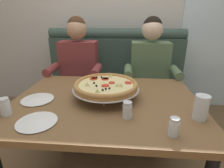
# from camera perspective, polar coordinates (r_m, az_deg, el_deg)

# --- Properties ---
(back_wall_with_window) EXTENTS (6.00, 0.12, 2.80)m
(back_wall_with_window) POSITION_cam_1_polar(r_m,az_deg,el_deg) (2.64, 1.93, 23.76)
(back_wall_with_window) COLOR beige
(back_wall_with_window) RESTS_ON ground_plane
(booth_bench) EXTENTS (1.73, 0.78, 1.13)m
(booth_bench) POSITION_cam_1_polar(r_m,az_deg,el_deg) (2.24, 0.86, -1.94)
(booth_bench) COLOR #384C42
(booth_bench) RESTS_ON ground_plane
(dining_table) EXTENTS (1.28, 0.96, 0.73)m
(dining_table) POSITION_cam_1_polar(r_m,az_deg,el_deg) (1.28, -2.06, -8.22)
(dining_table) COLOR brown
(dining_table) RESTS_ON ground_plane
(diner_left) EXTENTS (0.54, 0.64, 1.27)m
(diner_left) POSITION_cam_1_polar(r_m,az_deg,el_deg) (1.95, -11.11, 3.86)
(diner_left) COLOR #2D3342
(diner_left) RESTS_ON ground_plane
(diner_right) EXTENTS (0.54, 0.64, 1.27)m
(diner_right) POSITION_cam_1_polar(r_m,az_deg,el_deg) (1.90, 12.14, 3.27)
(diner_right) COLOR #2D3342
(diner_right) RESTS_ON ground_plane
(pizza) EXTENTS (0.47, 0.47, 0.13)m
(pizza) POSITION_cam_1_polar(r_m,az_deg,el_deg) (1.24, -1.83, -0.47)
(pizza) COLOR silver
(pizza) RESTS_ON dining_table
(shaker_pepper_flakes) EXTENTS (0.06, 0.06, 0.11)m
(shaker_pepper_flakes) POSITION_cam_1_polar(r_m,az_deg,el_deg) (1.21, -31.05, -6.63)
(shaker_pepper_flakes) COLOR white
(shaker_pepper_flakes) RESTS_ON dining_table
(shaker_parmesan) EXTENTS (0.06, 0.06, 0.10)m
(shaker_parmesan) POSITION_cam_1_polar(r_m,az_deg,el_deg) (1.02, 4.94, -8.64)
(shaker_parmesan) COLOR white
(shaker_parmesan) RESTS_ON dining_table
(shaker_oregano) EXTENTS (0.05, 0.05, 0.10)m
(shaker_oregano) POSITION_cam_1_polar(r_m,az_deg,el_deg) (0.93, 19.23, -13.24)
(shaker_oregano) COLOR white
(shaker_oregano) RESTS_ON dining_table
(plate_near_left) EXTENTS (0.22, 0.22, 0.02)m
(plate_near_left) POSITION_cam_1_polar(r_m,az_deg,el_deg) (1.34, -22.83, -4.35)
(plate_near_left) COLOR white
(plate_near_left) RESTS_ON dining_table
(plate_near_right) EXTENTS (0.22, 0.22, 0.02)m
(plate_near_right) POSITION_cam_1_polar(r_m,az_deg,el_deg) (1.07, -23.02, -10.82)
(plate_near_right) COLOR white
(plate_near_right) RESTS_ON dining_table
(drinking_glass) EXTENTS (0.08, 0.08, 0.14)m
(drinking_glass) POSITION_cam_1_polar(r_m,az_deg,el_deg) (1.11, 26.66, -7.07)
(drinking_glass) COLOR silver
(drinking_glass) RESTS_ON dining_table
(patio_chair) EXTENTS (0.43, 0.42, 0.86)m
(patio_chair) POSITION_cam_1_polar(r_m,az_deg,el_deg) (3.39, 25.21, 6.22)
(patio_chair) COLOR black
(patio_chair) RESTS_ON ground_plane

